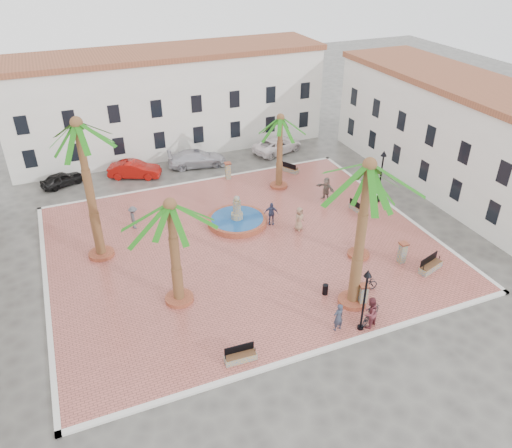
# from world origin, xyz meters

# --- Properties ---
(ground) EXTENTS (120.00, 120.00, 0.00)m
(ground) POSITION_xyz_m (0.00, 0.00, 0.00)
(ground) COLOR #56544F
(ground) RESTS_ON ground
(plaza) EXTENTS (26.00, 22.00, 0.15)m
(plaza) POSITION_xyz_m (0.00, 0.00, 0.07)
(plaza) COLOR #B35A4F
(plaza) RESTS_ON ground
(kerb_n) EXTENTS (26.30, 0.30, 0.16)m
(kerb_n) POSITION_xyz_m (0.00, 11.00, 0.08)
(kerb_n) COLOR silver
(kerb_n) RESTS_ON ground
(kerb_s) EXTENTS (26.30, 0.30, 0.16)m
(kerb_s) POSITION_xyz_m (0.00, -11.00, 0.08)
(kerb_s) COLOR silver
(kerb_s) RESTS_ON ground
(kerb_e) EXTENTS (0.30, 22.30, 0.16)m
(kerb_e) POSITION_xyz_m (13.00, 0.00, 0.08)
(kerb_e) COLOR silver
(kerb_e) RESTS_ON ground
(kerb_w) EXTENTS (0.30, 22.30, 0.16)m
(kerb_w) POSITION_xyz_m (-13.00, 0.00, 0.08)
(kerb_w) COLOR silver
(kerb_w) RESTS_ON ground
(building_north) EXTENTS (30.40, 7.40, 9.50)m
(building_north) POSITION_xyz_m (-0.00, 19.99, 4.77)
(building_north) COLOR white
(building_north) RESTS_ON ground
(building_east) EXTENTS (7.40, 26.40, 9.00)m
(building_east) POSITION_xyz_m (19.99, 2.00, 4.52)
(building_east) COLOR white
(building_east) RESTS_ON ground
(fountain) EXTENTS (4.44, 4.44, 2.30)m
(fountain) POSITION_xyz_m (0.67, 2.90, 0.46)
(fountain) COLOR #A94D32
(fountain) RESTS_ON plaza
(palm_nw) EXTENTS (5.53, 5.53, 9.73)m
(palm_nw) POSITION_xyz_m (-9.32, 2.43, 8.53)
(palm_nw) COLOR #A94D32
(palm_nw) RESTS_ON plaza
(palm_sw) EXTENTS (5.50, 5.50, 6.88)m
(palm_sw) POSITION_xyz_m (-5.67, -4.17, 5.80)
(palm_sw) COLOR #A94D32
(palm_sw) RESTS_ON plaza
(palm_s) EXTENTS (5.59, 5.59, 9.28)m
(palm_s) POSITION_xyz_m (3.75, -8.29, 8.09)
(palm_s) COLOR #A94D32
(palm_s) RESTS_ON plaza
(palm_e) EXTENTS (4.84, 4.84, 6.57)m
(palm_e) POSITION_xyz_m (6.75, -4.24, 5.61)
(palm_e) COLOR #A94D32
(palm_e) RESTS_ON plaza
(palm_ne) EXTENTS (4.82, 4.82, 6.44)m
(palm_ne) POSITION_xyz_m (6.12, 7.26, 5.50)
(palm_ne) COLOR #A94D32
(palm_ne) RESTS_ON plaza
(bench_s) EXTENTS (1.70, 0.60, 0.88)m
(bench_s) POSITION_xyz_m (-4.03, -10.06, 0.40)
(bench_s) COLOR gray
(bench_s) RESTS_ON plaza
(bench_se) EXTENTS (1.97, 1.11, 0.99)m
(bench_se) POSITION_xyz_m (10.14, -7.44, 0.43)
(bench_se) COLOR gray
(bench_se) RESTS_ON plaza
(bench_e) EXTENTS (0.73, 1.73, 0.88)m
(bench_e) POSITION_xyz_m (10.02, 0.99, 0.40)
(bench_e) COLOR gray
(bench_e) RESTS_ON plaza
(bench_ne) EXTENTS (1.31, 1.74, 0.90)m
(bench_ne) POSITION_xyz_m (8.28, 9.65, 0.40)
(bench_ne) COLOR gray
(bench_ne) RESTS_ON plaza
(lamppost_s) EXTENTS (0.44, 0.44, 4.01)m
(lamppost_s) POSITION_xyz_m (2.96, -10.40, 2.87)
(lamppost_s) COLOR black
(lamppost_s) RESTS_ON plaza
(lamppost_e) EXTENTS (0.48, 0.48, 4.39)m
(lamppost_e) POSITION_xyz_m (12.40, 1.81, 3.12)
(lamppost_e) COLOR black
(lamppost_e) RESTS_ON plaza
(bollard_se) EXTENTS (0.62, 0.62, 1.47)m
(bollard_se) POSITION_xyz_m (4.14, -8.72, 0.91)
(bollard_se) COLOR gray
(bollard_se) RESTS_ON plaza
(bollard_n) EXTENTS (0.57, 0.57, 1.51)m
(bollard_n) POSITION_xyz_m (2.64, 10.40, 0.93)
(bollard_n) COLOR gray
(bollard_n) RESTS_ON plaza
(bollard_e) EXTENTS (0.55, 0.55, 1.50)m
(bollard_e) POSITION_xyz_m (8.95, -5.98, 0.93)
(bollard_e) COLOR gray
(bollard_e) RESTS_ON plaza
(litter_bin) EXTENTS (0.35, 0.35, 0.68)m
(litter_bin) POSITION_xyz_m (2.64, -6.98, 0.49)
(litter_bin) COLOR black
(litter_bin) RESTS_ON plaza
(cyclist_a) EXTENTS (0.70, 0.51, 1.78)m
(cyclist_a) POSITION_xyz_m (1.73, -9.97, 1.04)
(cyclist_a) COLOR #2C3243
(cyclist_a) RESTS_ON plaza
(bicycle_a) EXTENTS (1.92, 0.80, 0.99)m
(bicycle_a) POSITION_xyz_m (4.89, -7.63, 0.64)
(bicycle_a) COLOR black
(bicycle_a) RESTS_ON plaza
(cyclist_b) EXTENTS (1.16, 1.05, 1.95)m
(cyclist_b) POSITION_xyz_m (3.47, -10.40, 1.13)
(cyclist_b) COLOR maroon
(cyclist_b) RESTS_ON plaza
(bicycle_b) EXTENTS (1.85, 1.29, 1.09)m
(bicycle_b) POSITION_xyz_m (3.80, -10.08, 0.69)
(bicycle_b) COLOR black
(bicycle_b) RESTS_ON plaza
(pedestrian_fountain_a) EXTENTS (1.05, 0.92, 1.81)m
(pedestrian_fountain_a) POSITION_xyz_m (4.53, 0.32, 1.06)
(pedestrian_fountain_a) COLOR #97745B
(pedestrian_fountain_a) RESTS_ON plaza
(pedestrian_fountain_b) EXTENTS (1.13, 0.82, 1.77)m
(pedestrian_fountain_b) POSITION_xyz_m (2.98, 1.84, 1.04)
(pedestrian_fountain_b) COLOR #374062
(pedestrian_fountain_b) RESTS_ON plaza
(pedestrian_north) EXTENTS (0.73, 1.18, 1.76)m
(pedestrian_north) POSITION_xyz_m (-6.55, 5.17, 1.03)
(pedestrian_north) COLOR #4F4F54
(pedestrian_north) RESTS_ON plaza
(pedestrian_east) EXTENTS (1.20, 1.84, 1.90)m
(pedestrian_east) POSITION_xyz_m (8.68, 3.75, 1.10)
(pedestrian_east) COLOR #6F6156
(pedestrian_east) RESTS_ON plaza
(car_black) EXTENTS (3.89, 2.68, 1.23)m
(car_black) POSITION_xyz_m (-10.92, 14.83, 0.61)
(car_black) COLOR black
(car_black) RESTS_ON ground
(car_red) EXTENTS (4.81, 3.27, 1.50)m
(car_red) POSITION_xyz_m (-4.83, 14.13, 0.75)
(car_red) COLOR #9A0F09
(car_red) RESTS_ON ground
(car_silver) EXTENTS (5.58, 2.96, 1.54)m
(car_silver) POSITION_xyz_m (0.99, 14.34, 0.77)
(car_silver) COLOR silver
(car_silver) RESTS_ON ground
(car_white) EXTENTS (5.70, 3.88, 1.45)m
(car_white) POSITION_xyz_m (9.31, 14.54, 0.72)
(car_white) COLOR white
(car_white) RESTS_ON ground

